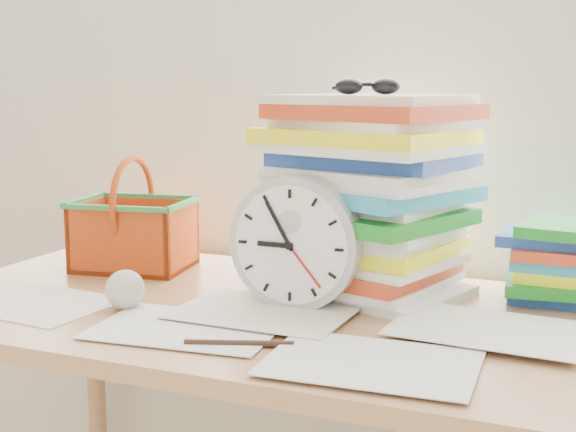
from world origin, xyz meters
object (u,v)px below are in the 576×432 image
at_px(clock, 296,243).
at_px(basket, 133,214).
at_px(book_stack, 570,264).
at_px(paper_stack, 365,195).
at_px(desk, 290,350).

xyz_separation_m(clock, basket, (-0.44, 0.15, 0.00)).
bearing_deg(basket, book_stack, -3.60).
bearing_deg(paper_stack, book_stack, 11.38).
relative_size(clock, basket, 0.99).
bearing_deg(desk, book_stack, 27.93).
relative_size(paper_stack, book_stack, 1.51).
distance_m(desk, clock, 0.19).
relative_size(paper_stack, basket, 1.56).
bearing_deg(paper_stack, desk, -116.76).
bearing_deg(basket, clock, -27.78).
distance_m(paper_stack, book_stack, 0.39).
bearing_deg(basket, paper_stack, -8.21).
distance_m(clock, book_stack, 0.50).
distance_m(desk, paper_stack, 0.32).
height_order(desk, book_stack, book_stack).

